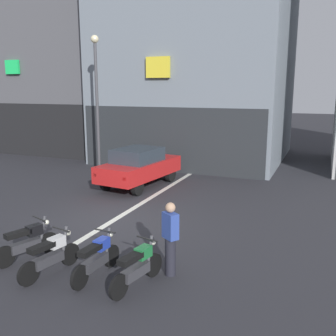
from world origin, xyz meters
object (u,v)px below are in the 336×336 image
car_red_crossing_near (139,166)px  motorcycle_green_row_right_mid (138,266)px  street_lamp (97,91)px  motorcycle_blue_row_centre (97,257)px  person_by_motorcycles (170,239)px  motorcycle_white_row_left_mid (50,255)px  motorcycle_black_row_leftmost (28,242)px

car_red_crossing_near → motorcycle_green_row_right_mid: bearing=-63.3°
street_lamp → motorcycle_green_row_right_mid: (6.56, -8.75, -3.49)m
street_lamp → motorcycle_blue_row_centre: size_ratio=3.86×
street_lamp → person_by_motorcycles: bearing=-48.9°
motorcycle_white_row_left_mid → motorcycle_blue_row_centre: (1.01, 0.29, 0.00)m
street_lamp → motorcycle_blue_row_centre: 10.91m
car_red_crossing_near → motorcycle_blue_row_centre: (2.77, -7.49, -0.43)m
car_red_crossing_near → motorcycle_green_row_right_mid: (3.79, -7.53, -0.43)m
motorcycle_white_row_left_mid → motorcycle_green_row_right_mid: bearing=7.1°
motorcycle_green_row_right_mid → person_by_motorcycles: size_ratio=0.99×
motorcycle_black_row_leftmost → motorcycle_white_row_left_mid: 1.09m
motorcycle_white_row_left_mid → motorcycle_blue_row_centre: same height
car_red_crossing_near → motorcycle_blue_row_centre: 8.00m
car_red_crossing_near → motorcycle_black_row_leftmost: (0.75, -7.39, -0.43)m
motorcycle_black_row_leftmost → motorcycle_blue_row_centre: size_ratio=0.96×
motorcycle_green_row_right_mid → person_by_motorcycles: person_by_motorcycles is taller
motorcycle_green_row_right_mid → car_red_crossing_near: bearing=116.7°
street_lamp → motorcycle_blue_row_centre: bearing=-57.5°
car_red_crossing_near → motorcycle_blue_row_centre: size_ratio=2.57×
street_lamp → motorcycle_green_row_right_mid: bearing=-53.1°
street_lamp → motorcycle_blue_row_centre: (5.55, -8.72, -3.49)m
motorcycle_blue_row_centre → person_by_motorcycles: size_ratio=1.00×
motorcycle_black_row_leftmost → car_red_crossing_near: bearing=95.8°
car_red_crossing_near → motorcycle_white_row_left_mid: size_ratio=2.59×
street_lamp → motorcycle_green_row_right_mid: 11.49m
street_lamp → motorcycle_blue_row_centre: street_lamp is taller
person_by_motorcycles → motorcycle_black_row_leftmost: bearing=-170.1°
motorcycle_white_row_left_mid → motorcycle_blue_row_centre: 1.05m
car_red_crossing_near → person_by_motorcycles: bearing=-58.1°
motorcycle_white_row_left_mid → motorcycle_green_row_right_mid: same height
street_lamp → person_by_motorcycles: size_ratio=3.86×
motorcycle_white_row_left_mid → car_red_crossing_near: bearing=102.8°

